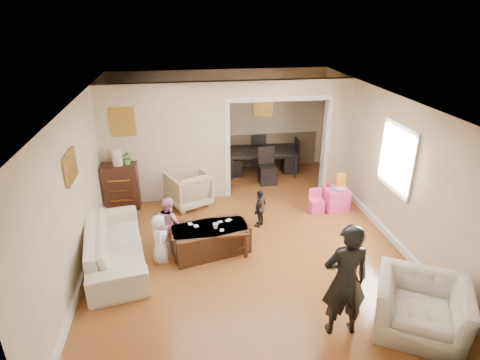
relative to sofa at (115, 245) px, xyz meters
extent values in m
plane|color=brown|center=(2.25, 0.55, -0.33)|extent=(7.00, 7.00, 0.00)
cube|color=beige|center=(0.87, 2.35, 0.97)|extent=(2.75, 0.18, 2.60)
cube|color=beige|center=(4.72, 2.35, 0.97)|extent=(0.55, 0.18, 2.60)
cube|color=beige|center=(3.35, 2.35, 2.09)|extent=(2.22, 0.18, 0.35)
cube|color=white|center=(4.98, 0.15, 1.22)|extent=(0.03, 0.95, 1.10)
cube|color=brown|center=(0.05, 2.25, 1.52)|extent=(0.45, 0.03, 0.55)
cube|color=brown|center=(-0.46, -0.05, 1.47)|extent=(0.03, 0.55, 0.40)
cube|color=brown|center=(3.35, 3.99, 1.37)|extent=(0.45, 0.03, 0.55)
imported|color=beige|center=(0.00, 0.00, 0.00)|extent=(1.26, 2.41, 0.67)
imported|color=tan|center=(1.31, 1.96, 0.04)|extent=(1.08, 1.09, 0.76)
imported|color=beige|center=(4.20, -2.22, 0.03)|extent=(1.48, 1.43, 0.74)
cube|color=#33150F|center=(-0.11, 2.05, 0.16)|extent=(0.72, 0.41, 0.99)
cylinder|color=beige|center=(-0.11, 2.05, 0.84)|extent=(0.22, 0.22, 0.36)
imported|color=#497C37|center=(0.09, 2.05, 0.81)|extent=(0.27, 0.24, 0.30)
cube|color=#341F10|center=(1.61, 0.06, -0.09)|extent=(1.44, 0.96, 0.49)
imported|color=silver|center=(1.71, 0.01, 0.20)|extent=(0.12, 0.12, 0.09)
cube|color=#F941A1|center=(4.41, 1.31, -0.10)|extent=(0.51, 0.51, 0.47)
cube|color=yellow|center=(4.53, 1.41, 0.28)|extent=(0.20, 0.08, 0.30)
cylinder|color=#29A7D1|center=(4.31, 1.26, 0.17)|extent=(0.08, 0.08, 0.08)
cube|color=#B51633|center=(4.29, 1.43, 0.16)|extent=(0.10, 0.09, 0.05)
imported|color=silver|center=(4.46, 1.19, 0.16)|extent=(0.21, 0.21, 0.05)
imported|color=black|center=(3.25, 3.48, -0.02)|extent=(1.87, 1.14, 0.63)
imported|color=black|center=(3.16, -2.09, 0.48)|extent=(0.61, 0.42, 1.63)
imported|color=white|center=(0.76, -0.09, 0.10)|extent=(0.31, 0.44, 0.87)
imported|color=pink|center=(0.91, 0.36, 0.15)|extent=(0.57, 0.59, 0.97)
imported|color=black|center=(2.66, 0.81, 0.06)|extent=(0.42, 0.48, 0.78)
cube|color=white|center=(1.81, -0.07, 0.16)|extent=(0.08, 0.09, 0.00)
cube|color=white|center=(1.81, 0.22, 0.16)|extent=(0.10, 0.09, 0.00)
cube|color=white|center=(1.96, 0.26, 0.16)|extent=(0.13, 0.13, 0.00)
cube|color=white|center=(1.38, 0.14, 0.16)|extent=(0.09, 0.10, 0.00)
cube|color=white|center=(1.28, 0.23, 0.16)|extent=(0.09, 0.10, 0.00)
camera|label=1|loc=(1.21, -5.93, 3.67)|focal=29.68mm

